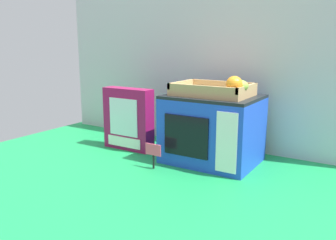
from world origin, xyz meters
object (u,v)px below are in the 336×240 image
price_sign (153,152)px  food_groups_crate (216,90)px  toy_microwave (212,129)px  cookie_set_box (128,119)px

price_sign → food_groups_crate: bearing=47.2°
toy_microwave → price_sign: 0.27m
food_groups_crate → cookie_set_box: food_groups_crate is taller
food_groups_crate → cookie_set_box: bearing=-176.6°
cookie_set_box → price_sign: cookie_set_box is taller
toy_microwave → cookie_set_box: bearing=-174.1°
toy_microwave → cookie_set_box: 0.41m
cookie_set_box → price_sign: bearing=-33.0°
food_groups_crate → price_sign: food_groups_crate is taller
toy_microwave → food_groups_crate: food_groups_crate is taller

